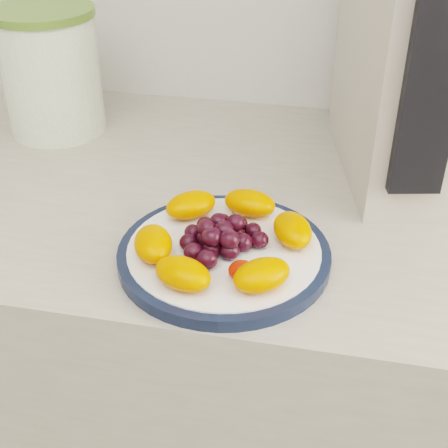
# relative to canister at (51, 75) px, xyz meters

# --- Properties ---
(counter) EXTENTS (3.50, 0.60, 0.90)m
(counter) POSITION_rel_canister_xyz_m (0.33, -0.12, -0.54)
(counter) COLOR #AEA593
(counter) RESTS_ON floor
(cabinet_face) EXTENTS (3.48, 0.58, 0.84)m
(cabinet_face) POSITION_rel_canister_xyz_m (0.33, -0.12, -0.57)
(cabinet_face) COLOR #8E6D55
(cabinet_face) RESTS_ON floor
(plate_rim) EXTENTS (0.25, 0.25, 0.01)m
(plate_rim) POSITION_rel_canister_xyz_m (0.34, -0.30, -0.08)
(plate_rim) COLOR #111B31
(plate_rim) RESTS_ON counter
(plate_face) EXTENTS (0.22, 0.22, 0.02)m
(plate_face) POSITION_rel_canister_xyz_m (0.34, -0.30, -0.08)
(plate_face) COLOR white
(plate_face) RESTS_ON counter
(canister) EXTENTS (0.20, 0.20, 0.18)m
(canister) POSITION_rel_canister_xyz_m (0.00, 0.00, 0.00)
(canister) COLOR #4F6D11
(canister) RESTS_ON counter
(canister_lid) EXTENTS (0.21, 0.21, 0.01)m
(canister_lid) POSITION_rel_canister_xyz_m (0.00, 0.00, 0.10)
(canister_lid) COLOR #5B7930
(canister_lid) RESTS_ON canister
(appliance_body) EXTENTS (0.27, 0.33, 0.37)m
(appliance_body) POSITION_rel_canister_xyz_m (0.57, -0.02, 0.09)
(appliance_body) COLOR #B4A99C
(appliance_body) RESTS_ON counter
(appliance_panel) EXTENTS (0.07, 0.03, 0.27)m
(appliance_panel) POSITION_rel_canister_xyz_m (0.55, -0.18, 0.10)
(appliance_panel) COLOR black
(appliance_panel) RESTS_ON appliance_body
(fruit_plate) EXTENTS (0.21, 0.21, 0.04)m
(fruit_plate) POSITION_rel_canister_xyz_m (0.34, -0.30, -0.06)
(fruit_plate) COLOR #FD6200
(fruit_plate) RESTS_ON plate_face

